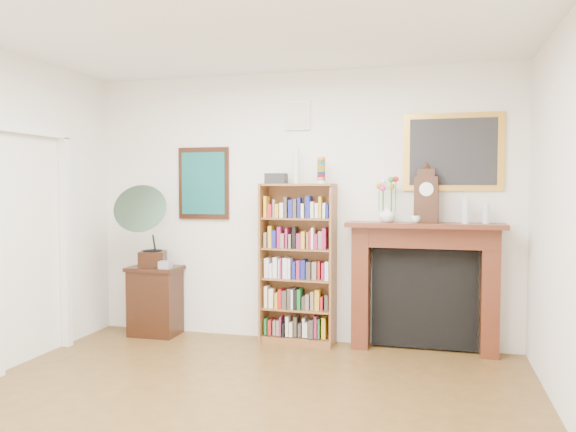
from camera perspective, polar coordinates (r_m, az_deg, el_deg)
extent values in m
cube|color=white|center=(5.87, 1.01, 0.91)|extent=(4.50, 0.01, 2.80)
cube|color=white|center=(6.07, -21.67, -2.54)|extent=(0.08, 0.08, 2.10)
cube|color=white|center=(5.70, -24.70, 7.93)|extent=(0.08, 1.02, 0.08)
cube|color=black|center=(6.18, -8.56, 3.30)|extent=(0.58, 0.03, 0.78)
cube|color=#125656|center=(6.16, -8.62, 3.30)|extent=(0.50, 0.01, 0.67)
cube|color=white|center=(5.89, 0.97, 10.17)|extent=(0.26, 0.03, 0.30)
cube|color=silver|center=(5.88, 0.93, 10.20)|extent=(0.22, 0.01, 0.26)
cube|color=gold|center=(5.70, 16.40, 6.26)|extent=(0.95, 0.03, 0.75)
cube|color=#262628|center=(5.68, 16.41, 6.27)|extent=(0.82, 0.01, 0.65)
cube|color=brown|center=(5.86, -2.51, -4.77)|extent=(0.04, 0.27, 1.64)
cube|color=brown|center=(5.69, 4.60, -5.01)|extent=(0.04, 0.27, 1.64)
cube|color=brown|center=(5.71, 1.00, 3.19)|extent=(0.77, 0.30, 0.02)
cube|color=brown|center=(5.92, 0.99, -12.46)|extent=(0.77, 0.30, 0.07)
cube|color=brown|center=(5.88, 1.28, -4.74)|extent=(0.76, 0.05, 1.64)
cube|color=brown|center=(5.85, 0.99, -9.43)|extent=(0.72, 0.28, 0.02)
cube|color=brown|center=(5.79, 0.99, -6.42)|extent=(0.72, 0.28, 0.02)
cube|color=brown|center=(5.74, 1.00, -3.36)|extent=(0.72, 0.28, 0.02)
cube|color=brown|center=(5.72, 1.00, -0.26)|extent=(0.72, 0.28, 0.02)
cube|color=black|center=(6.33, -13.33, -8.38)|extent=(0.55, 0.40, 0.75)
cube|color=#4C2311|center=(5.70, 7.43, -7.16)|extent=(0.17, 0.22, 1.22)
cube|color=#4C2311|center=(5.69, 19.84, -7.34)|extent=(0.17, 0.22, 1.22)
cube|color=#4C2311|center=(5.59, 13.69, -2.13)|extent=(1.39, 0.24, 0.20)
cube|color=#4C2311|center=(5.54, 13.70, -0.92)|extent=(1.50, 0.37, 0.04)
cube|color=black|center=(5.76, 13.62, -8.13)|extent=(1.01, 0.09, 0.98)
cube|color=black|center=(6.30, -13.59, -4.24)|extent=(0.34, 0.34, 0.16)
cylinder|color=black|center=(6.29, -13.60, -3.44)|extent=(0.26, 0.26, 0.01)
cone|color=#2B3E2E|center=(6.11, -14.37, -0.19)|extent=(0.71, 0.80, 0.70)
cube|color=#ACACB9|center=(6.09, -12.36, -4.87)|extent=(0.13, 0.13, 0.08)
cube|color=black|center=(5.54, 13.88, 1.62)|extent=(0.23, 0.15, 0.45)
cylinder|color=white|center=(5.48, 13.88, 2.66)|extent=(0.13, 0.03, 0.13)
cube|color=black|center=(5.54, 13.91, 4.24)|extent=(0.17, 0.12, 0.08)
imported|color=white|center=(5.58, 10.04, 0.23)|extent=(0.20, 0.20, 0.17)
imported|color=silver|center=(5.50, 12.82, -0.32)|extent=(0.10, 0.10, 0.07)
cylinder|color=silver|center=(5.54, 17.58, 0.50)|extent=(0.07, 0.07, 0.24)
cylinder|color=silver|center=(5.56, 19.47, 0.27)|extent=(0.06, 0.06, 0.20)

